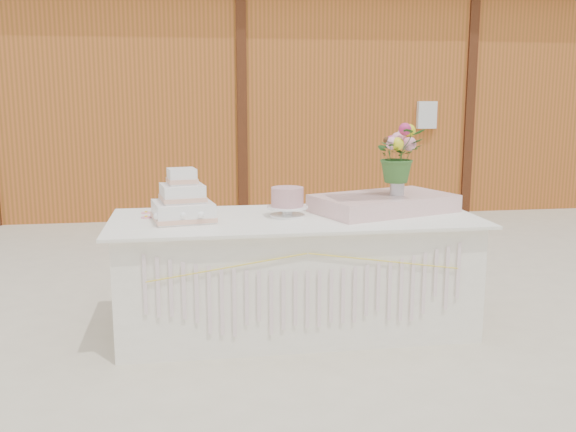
{
  "coord_description": "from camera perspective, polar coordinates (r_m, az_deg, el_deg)",
  "views": [
    {
      "loc": [
        -0.69,
        -4.08,
        1.56
      ],
      "look_at": [
        0.0,
        0.3,
        0.72
      ],
      "focal_mm": 40.0,
      "sensor_mm": 36.0,
      "label": 1
    }
  ],
  "objects": [
    {
      "name": "loose_flowers",
      "position": [
        4.31,
        -12.16,
        0.04
      ],
      "size": [
        0.15,
        0.33,
        0.02
      ],
      "primitive_type": null,
      "rotation": [
        0.0,
        0.0,
        0.05
      ],
      "color": "pink",
      "rests_on": "cake_table"
    },
    {
      "name": "barn",
      "position": [
        10.09,
        -5.18,
        11.36
      ],
      "size": [
        12.6,
        4.6,
        3.3
      ],
      "color": "#B05724",
      "rests_on": "ground"
    },
    {
      "name": "ground",
      "position": [
        4.42,
        0.61,
        -9.94
      ],
      "size": [
        80.0,
        80.0,
        0.0
      ],
      "primitive_type": "plane",
      "color": "beige",
      "rests_on": "ground"
    },
    {
      "name": "cake_table",
      "position": [
        4.29,
        0.63,
        -5.12
      ],
      "size": [
        2.4,
        1.0,
        0.77
      ],
      "color": "white",
      "rests_on": "ground"
    },
    {
      "name": "bouquet",
      "position": [
        4.41,
        9.78,
        5.98
      ],
      "size": [
        0.38,
        0.35,
        0.37
      ],
      "primitive_type": "imported",
      "rotation": [
        0.0,
        0.0,
        0.2
      ],
      "color": "#316026",
      "rests_on": "flower_vase"
    },
    {
      "name": "wedding_cake",
      "position": [
        4.12,
        -9.34,
        1.14
      ],
      "size": [
        0.43,
        0.43,
        0.33
      ],
      "rotation": [
        0.0,
        0.0,
        0.17
      ],
      "color": "white",
      "rests_on": "cake_table"
    },
    {
      "name": "satin_runner",
      "position": [
        4.44,
        8.5,
        1.13
      ],
      "size": [
        1.05,
        0.81,
        0.12
      ],
      "primitive_type": "cube",
      "rotation": [
        0.0,
        0.0,
        0.34
      ],
      "color": "beige",
      "rests_on": "cake_table"
    },
    {
      "name": "pink_cake_stand",
      "position": [
        4.2,
        -0.06,
        1.41
      ],
      "size": [
        0.27,
        0.27,
        0.19
      ],
      "color": "white",
      "rests_on": "cake_table"
    },
    {
      "name": "flower_vase",
      "position": [
        4.44,
        9.68,
        2.74
      ],
      "size": [
        0.1,
        0.1,
        0.13
      ],
      "primitive_type": "cylinder",
      "color": "#B7B7BC",
      "rests_on": "satin_runner"
    }
  ]
}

